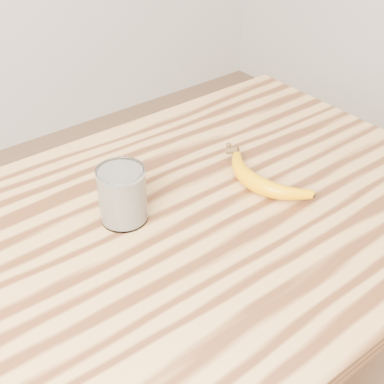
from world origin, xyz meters
TOP-DOWN VIEW (x-y plane):
  - table at (0.00, 0.00)m, footprint 1.20×0.80m
  - smoothie_glass at (-0.08, 0.08)m, footprint 0.09×0.09m
  - banana at (0.18, -0.01)m, footprint 0.14×0.31m

SIDE VIEW (x-z plane):
  - table at x=0.00m, z-range 0.32..1.22m
  - banana at x=0.18m, z-range 0.90..0.94m
  - smoothie_glass at x=-0.08m, z-range 0.90..1.01m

